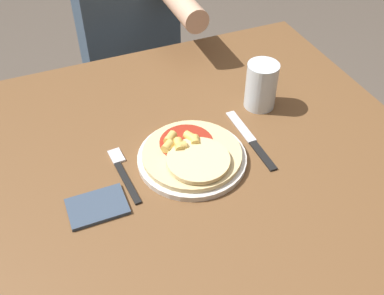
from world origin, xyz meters
TOP-DOWN VIEW (x-y plane):
  - dining_table at (0.00, 0.00)m, footprint 1.00×0.93m
  - plate at (-0.03, -0.03)m, footprint 0.24×0.24m
  - pizza at (-0.03, -0.03)m, footprint 0.22×0.22m
  - fork at (-0.19, -0.00)m, footprint 0.03×0.18m
  - knife at (0.12, -0.02)m, footprint 0.02×0.22m
  - drinking_glass at (0.20, 0.10)m, footprint 0.08×0.08m
  - napkin at (-0.26, -0.08)m, footprint 0.12×0.08m
  - person_diner at (0.04, 0.73)m, footprint 0.32×0.52m

SIDE VIEW (x-z plane):
  - dining_table at x=0.00m, z-range 0.27..1.04m
  - person_diner at x=0.04m, z-range 0.11..1.36m
  - fork at x=-0.19m, z-range 0.78..0.78m
  - knife at x=0.12m, z-range 0.78..0.78m
  - napkin at x=-0.26m, z-range 0.78..0.79m
  - plate at x=-0.03m, z-range 0.78..0.79m
  - pizza at x=-0.03m, z-range 0.79..0.82m
  - drinking_glass at x=0.20m, z-range 0.78..0.90m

